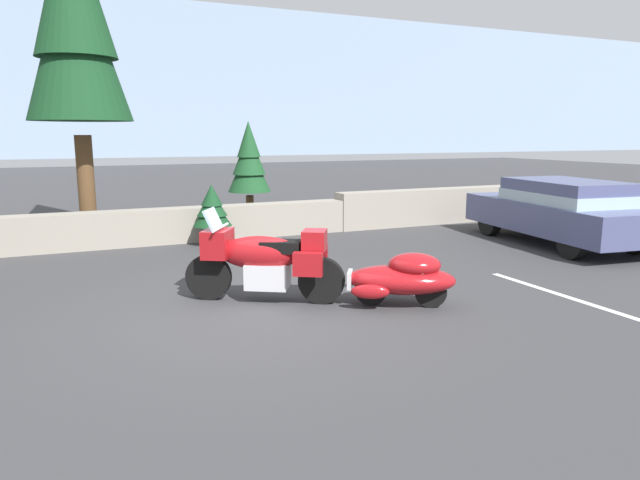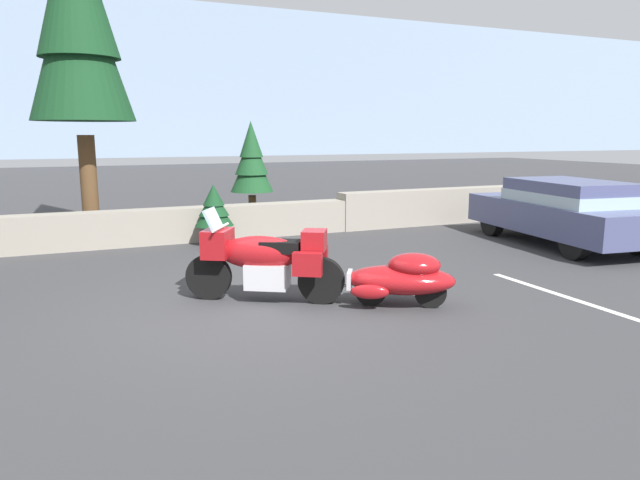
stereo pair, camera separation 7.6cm
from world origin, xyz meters
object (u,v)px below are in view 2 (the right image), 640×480
at_px(car_shaped_trailer, 401,278).
at_px(sedan_at_right_edge, 564,210).
at_px(pine_tree_tall, 76,6).
at_px(touring_motorcycle, 264,259).
at_px(pine_tree_secondary, 251,160).

bearing_deg(car_shaped_trailer, sedan_at_right_edge, 24.12).
distance_m(car_shaped_trailer, pine_tree_tall, 9.61).
xyz_separation_m(touring_motorcycle, pine_tree_secondary, (1.95, 6.91, 1.07)).
relative_size(sedan_at_right_edge, pine_tree_tall, 0.58).
relative_size(pine_tree_tall, pine_tree_secondary, 3.01).
bearing_deg(pine_tree_secondary, touring_motorcycle, -105.77).
distance_m(car_shaped_trailer, sedan_at_right_edge, 6.12).
height_order(car_shaped_trailer, pine_tree_tall, pine_tree_tall).
height_order(touring_motorcycle, car_shaped_trailer, touring_motorcycle).
xyz_separation_m(car_shaped_trailer, pine_tree_tall, (-3.70, 7.52, 4.69)).
distance_m(car_shaped_trailer, pine_tree_secondary, 8.03).
xyz_separation_m(car_shaped_trailer, pine_tree_secondary, (0.28, 7.92, 1.28)).
distance_m(sedan_at_right_edge, pine_tree_tall, 11.41).
bearing_deg(touring_motorcycle, pine_tree_tall, 107.40).
bearing_deg(car_shaped_trailer, touring_motorcycle, 148.56).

